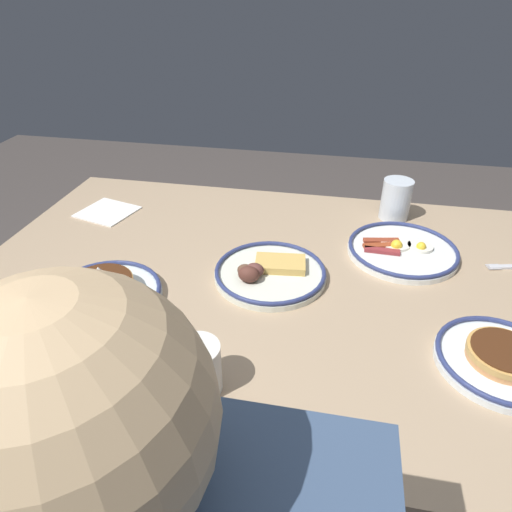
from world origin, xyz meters
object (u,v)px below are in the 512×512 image
at_px(plate_center_pancakes, 103,292).
at_px(drinking_glass, 396,201).
at_px(plate_far_companion, 501,359).
at_px(plate_far_side, 269,272).
at_px(plate_near_main, 402,250).
at_px(coffee_mug, 196,367).
at_px(paper_napkin, 107,212).
at_px(butter_knife, 10,292).

relative_size(plate_center_pancakes, drinking_glass, 2.17).
xyz_separation_m(plate_far_companion, plate_far_side, (0.46, -0.20, -0.00)).
xyz_separation_m(plate_near_main, drinking_glass, (0.01, -0.20, 0.04)).
bearing_deg(plate_center_pancakes, plate_near_main, -153.98).
bearing_deg(plate_far_side, coffee_mug, 79.49).
bearing_deg(coffee_mug, plate_near_main, -126.26).
bearing_deg(plate_near_main, coffee_mug, 53.74).
height_order(plate_far_companion, paper_napkin, plate_far_companion).
bearing_deg(drinking_glass, coffee_mug, 62.84).
distance_m(plate_far_companion, butter_knife, 1.02).
bearing_deg(drinking_glass, butter_knife, 32.04).
bearing_deg(plate_near_main, drinking_glass, -87.30).
height_order(plate_near_main, plate_center_pancakes, plate_center_pancakes).
bearing_deg(plate_far_side, paper_napkin, -24.30).
distance_m(plate_near_main, plate_far_side, 0.36).
bearing_deg(plate_near_main, paper_napkin, -4.88).
bearing_deg(drinking_glass, paper_napkin, 8.92).
bearing_deg(plate_far_companion, plate_center_pancakes, -3.08).
bearing_deg(butter_knife, plate_far_side, -163.09).
distance_m(plate_far_side, butter_knife, 0.59).
xyz_separation_m(plate_far_companion, drinking_glass, (0.16, -0.57, 0.04)).
bearing_deg(drinking_glass, plate_near_main, 92.70).
height_order(drinking_glass, butter_knife, drinking_glass).
bearing_deg(plate_far_companion, paper_napkin, -23.67).
bearing_deg(coffee_mug, paper_napkin, -51.61).
xyz_separation_m(plate_near_main, butter_knife, (0.88, 0.34, -0.01)).
relative_size(plate_far_side, drinking_glass, 2.27).
bearing_deg(coffee_mug, drinking_glass, -117.16).
height_order(plate_far_side, coffee_mug, coffee_mug).
bearing_deg(drinking_glass, plate_far_side, 50.62).
height_order(drinking_glass, paper_napkin, drinking_glass).
distance_m(plate_near_main, paper_napkin, 0.85).
bearing_deg(plate_far_side, plate_center_pancakes, 24.04).
xyz_separation_m(plate_center_pancakes, coffee_mug, (-0.28, 0.20, 0.03)).
bearing_deg(plate_near_main, plate_far_companion, 111.98).
relative_size(plate_far_companion, drinking_glass, 2.01).
relative_size(plate_far_companion, butter_knife, 1.16).
bearing_deg(butter_knife, drinking_glass, -147.96).
distance_m(plate_far_side, paper_napkin, 0.58).
height_order(plate_center_pancakes, paper_napkin, plate_center_pancakes).
distance_m(plate_near_main, drinking_glass, 0.21).
distance_m(plate_near_main, plate_center_pancakes, 0.73).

